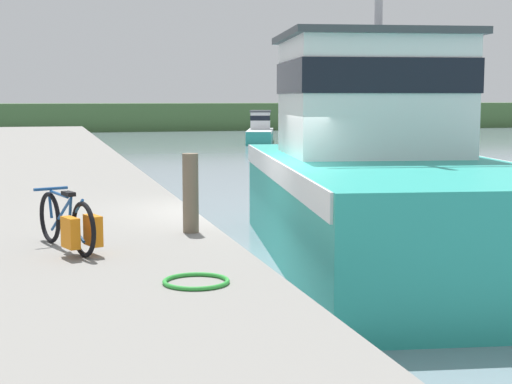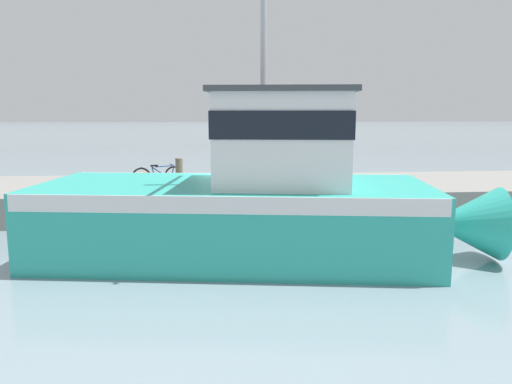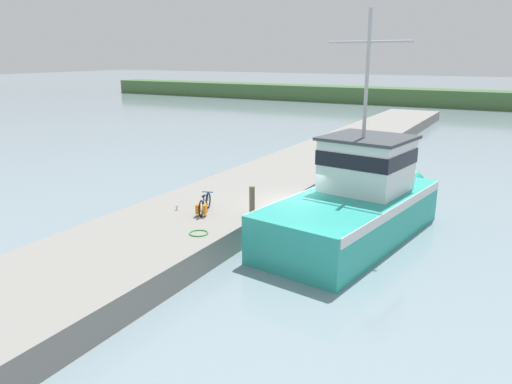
# 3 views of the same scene
# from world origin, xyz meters

# --- Properties ---
(ground_plane) EXTENTS (320.00, 320.00, 0.00)m
(ground_plane) POSITION_xyz_m (0.00, 0.00, 0.00)
(ground_plane) COLOR gray
(dock_pier) EXTENTS (5.35, 80.00, 0.95)m
(dock_pier) POSITION_xyz_m (-3.51, 0.00, 0.48)
(dock_pier) COLOR gray
(dock_pier) RESTS_ON ground_plane
(fishing_boat_main) EXTENTS (5.07, 10.94, 8.68)m
(fishing_boat_main) POSITION_xyz_m (2.41, 0.14, 1.47)
(fishing_boat_main) COLOR teal
(fishing_boat_main) RESTS_ON ground_plane
(bicycle_touring) EXTENTS (0.79, 1.68, 0.73)m
(bicycle_touring) POSITION_xyz_m (-2.92, -2.85, 1.28)
(bicycle_touring) COLOR black
(bicycle_touring) RESTS_ON dock_pier
(mooring_post) EXTENTS (0.22, 0.22, 1.10)m
(mooring_post) POSITION_xyz_m (-1.27, -1.86, 1.50)
(mooring_post) COLOR #756651
(mooring_post) RESTS_ON dock_pier
(hose_coil) EXTENTS (0.68, 0.68, 0.04)m
(hose_coil) POSITION_xyz_m (-1.77, -4.85, 0.97)
(hose_coil) COLOR green
(hose_coil) RESTS_ON dock_pier
(water_bottle_on_curb) EXTENTS (0.08, 0.08, 0.21)m
(water_bottle_on_curb) POSITION_xyz_m (-4.15, -3.00, 1.06)
(water_bottle_on_curb) COLOR silver
(water_bottle_on_curb) RESTS_ON dock_pier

